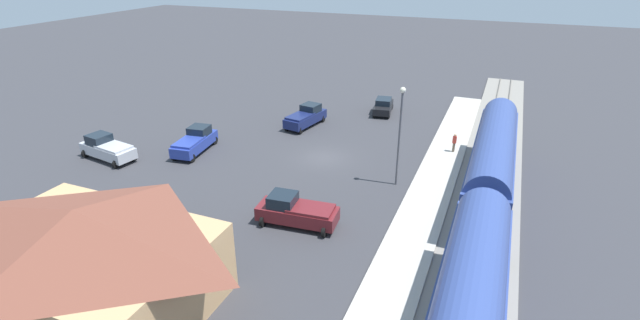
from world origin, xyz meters
name	(u,v)px	position (x,y,z in m)	size (l,w,h in m)	color
ground_plane	(324,158)	(0.00, 0.00, 0.00)	(200.00, 200.00, 0.00)	#38383D
railway_track	(488,184)	(-14.00, 0.00, 0.09)	(4.80, 70.00, 0.30)	gray
platform	(437,175)	(-10.00, 0.00, 0.15)	(3.20, 46.00, 0.30)	#B7B2A8
passenger_train	(482,219)	(-14.00, 10.53, 2.86)	(2.93, 35.27, 4.98)	#33478C
station_building	(85,258)	(4.00, 22.00, 2.96)	(12.78, 9.26, 5.73)	tan
pedestrian_on_platform	(454,141)	(-10.58, -5.10, 1.28)	(0.36, 0.36, 1.71)	brown
pickup_blue	(195,141)	(11.44, 3.19, 1.03)	(2.63, 5.60, 2.14)	#283D9E
pickup_silver	(107,148)	(17.63, 7.53, 1.03)	(5.65, 3.15, 2.14)	silver
pickup_navy	(306,117)	(4.85, -6.96, 1.03)	(2.87, 5.66, 2.14)	navy
pickup_maroon	(296,211)	(-2.37, 10.97, 1.03)	(5.55, 2.85, 2.14)	maroon
sedan_black	(383,106)	(-1.60, -14.11, 0.88)	(2.48, 4.72, 1.74)	black
light_pole_near_platform	(400,125)	(-7.20, 2.64, 4.96)	(0.44, 0.44, 7.90)	#515156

